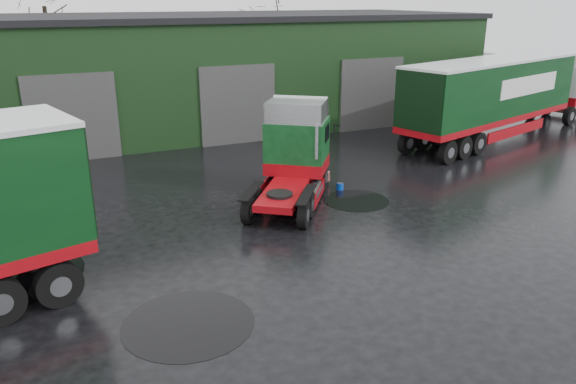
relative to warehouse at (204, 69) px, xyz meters
The scene contains 10 objects.
ground 20.35m from the warehouse, 95.71° to the right, with size 100.00×100.00×0.00m, color black.
warehouse is the anchor object (origin of this frame).
hero_tractor 15.63m from the warehouse, 95.49° to the right, with size 2.48×5.85×3.64m, color #0F431B, non-canonical shape.
lorry_right 16.40m from the warehouse, 42.22° to the right, with size 2.82×16.32×4.29m, color silver, non-canonical shape.
wash_bucket 15.14m from the warehouse, 85.83° to the right, with size 0.28×0.28×0.26m, color #083AB8.
tree_back_a 12.90m from the warehouse, 128.66° to the left, with size 4.40×4.40×9.50m, color black, non-canonical shape.
tree_back_b 12.82m from the warehouse, 51.34° to the left, with size 4.40×4.40×7.50m, color black, non-canonical shape.
puddle_0 23.06m from the warehouse, 107.64° to the right, with size 3.11×3.11×0.01m, color black.
puddle_1 16.50m from the warehouse, 86.45° to the right, with size 2.46×2.46×0.01m, color black.
puddle_2 20.72m from the warehouse, 121.57° to the right, with size 3.82×3.82×0.01m, color black.
Camera 1 is at (-7.51, -13.10, 7.24)m, focal length 35.00 mm.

